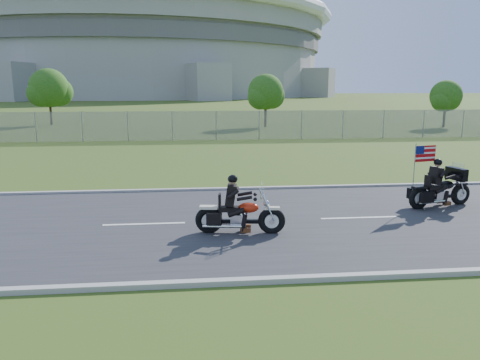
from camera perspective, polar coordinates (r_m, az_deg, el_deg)
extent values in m
plane|color=#314515|center=(12.91, -2.71, -5.30)|extent=(420.00, 420.00, 0.00)
cube|color=#28282B|center=(12.91, -2.71, -5.21)|extent=(120.00, 8.00, 0.04)
cube|color=#9E9B93|center=(16.82, -3.47, -1.17)|extent=(120.00, 0.18, 0.12)
cube|color=#9E9B93|center=(9.10, -1.26, -12.34)|extent=(120.00, 0.18, 0.12)
cube|color=gray|center=(32.75, -13.53, 6.39)|extent=(60.00, 0.03, 2.00)
cylinder|color=#A3A099|center=(183.48, -12.21, 13.18)|extent=(130.00, 130.00, 20.00)
cylinder|color=#605E5B|center=(183.85, -12.30, 15.36)|extent=(132.00, 132.00, 4.00)
cylinder|color=#A3A099|center=(184.38, -12.39, 17.22)|extent=(134.00, 134.00, 6.00)
torus|color=white|center=(184.84, -12.44, 18.45)|extent=(140.40, 140.40, 4.40)
cylinder|color=#382316|center=(42.94, 3.12, 8.17)|extent=(0.22, 0.22, 2.52)
sphere|color=#1D4D14|center=(42.87, 3.15, 10.69)|extent=(3.20, 3.20, 3.20)
sphere|color=#1D4D14|center=(43.45, 3.89, 10.22)|extent=(2.40, 2.40, 2.40)
sphere|color=#1D4D14|center=(42.40, 2.47, 10.08)|extent=(2.24, 2.24, 2.24)
cylinder|color=#382316|center=(48.29, -22.09, 7.88)|extent=(0.22, 0.22, 2.80)
sphere|color=#1D4D14|center=(48.23, -22.28, 10.37)|extent=(3.60, 3.60, 3.60)
sphere|color=#1D4D14|center=(48.56, -21.24, 9.97)|extent=(2.70, 2.70, 2.70)
sphere|color=#1D4D14|center=(47.98, -23.12, 9.71)|extent=(2.52, 2.52, 2.52)
cylinder|color=#382316|center=(46.34, 23.64, 7.30)|extent=(0.22, 0.22, 2.24)
sphere|color=#1D4D14|center=(46.28, 23.81, 9.37)|extent=(2.80, 2.80, 2.80)
sphere|color=#1D4D14|center=(46.93, 24.13, 8.97)|extent=(2.10, 2.10, 2.10)
sphere|color=#1D4D14|center=(45.75, 23.44, 8.89)|extent=(1.96, 1.96, 1.96)
torus|color=black|center=(11.90, 3.88, -4.98)|extent=(0.71, 0.26, 0.70)
torus|color=black|center=(11.94, -3.82, -4.91)|extent=(0.71, 0.26, 0.70)
ellipsoid|color=red|center=(11.80, 1.03, -3.39)|extent=(0.56, 0.37, 0.26)
cube|color=black|center=(11.82, -1.35, -3.55)|extent=(0.55, 0.35, 0.11)
cube|color=black|center=(11.73, -1.13, -1.82)|extent=(0.27, 0.40, 0.52)
sphere|color=black|center=(11.64, -0.90, 0.11)|extent=(0.28, 0.28, 0.25)
cube|color=silver|center=(11.69, 2.88, -1.26)|extent=(0.09, 0.43, 0.38)
torus|color=black|center=(16.26, 25.27, -1.58)|extent=(0.72, 0.33, 0.70)
torus|color=black|center=(15.19, 20.96, -2.09)|extent=(0.72, 0.33, 0.70)
ellipsoid|color=black|center=(15.78, 23.84, -0.56)|extent=(0.58, 0.42, 0.26)
cube|color=black|center=(15.46, 22.50, -0.83)|extent=(0.57, 0.40, 0.11)
cube|color=black|center=(15.43, 22.74, 0.51)|extent=(0.31, 0.42, 0.52)
sphere|color=black|center=(15.39, 22.98, 2.01)|extent=(0.31, 0.31, 0.25)
cube|color=black|center=(15.97, 24.87, 0.69)|extent=(0.38, 0.78, 0.38)
cube|color=#B70C11|center=(15.28, 21.67, 3.01)|extent=(0.74, 0.20, 0.49)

